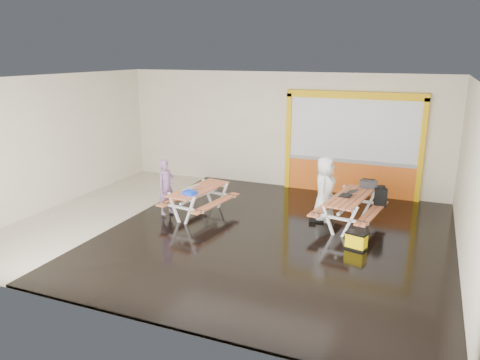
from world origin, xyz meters
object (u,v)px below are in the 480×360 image
at_px(person_right, 325,189).
at_px(picnic_table_left, 199,195).
at_px(blue_pouch, 190,193).
at_px(fluke_bag, 356,241).
at_px(picnic_table_right, 350,203).
at_px(backpack, 381,196).
at_px(person_left, 166,187).
at_px(dark_case, 316,218).
at_px(laptop_right, 348,194).
at_px(laptop_left, 191,188).
at_px(toolbox, 368,184).

bearing_deg(person_right, picnic_table_left, 107.11).
distance_m(blue_pouch, fluke_bag, 4.02).
distance_m(person_right, blue_pouch, 3.28).
height_order(picnic_table_left, person_right, person_right).
height_order(picnic_table_right, backpack, backpack).
bearing_deg(picnic_table_right, picnic_table_left, -169.30).
bearing_deg(person_left, blue_pouch, -93.40).
bearing_deg(blue_pouch, dark_case, 24.58).
bearing_deg(laptop_right, dark_case, 173.54).
bearing_deg(laptop_left, backpack, 17.41).
bearing_deg(laptop_left, dark_case, 17.10).
bearing_deg(fluke_bag, laptop_left, 174.02).
xyz_separation_m(blue_pouch, fluke_bag, (3.98, -0.06, -0.57)).
distance_m(blue_pouch, dark_case, 3.17).
relative_size(person_left, laptop_left, 3.46).
bearing_deg(person_right, backpack, -74.73).
height_order(picnic_table_right, laptop_left, laptop_left).
bearing_deg(fluke_bag, person_left, 176.19).
xyz_separation_m(person_right, dark_case, (-0.14, -0.14, -0.71)).
xyz_separation_m(person_right, laptop_left, (-3.12, -1.05, -0.03)).
distance_m(picnic_table_left, laptop_left, 0.32).
distance_m(picnic_table_left, person_right, 3.13).
bearing_deg(blue_pouch, laptop_right, 18.72).
relative_size(person_right, dark_case, 4.51).
bearing_deg(person_right, laptop_left, 109.66).
bearing_deg(fluke_bag, backpack, 81.84).
relative_size(blue_pouch, fluke_bag, 0.64).
distance_m(laptop_left, fluke_bag, 4.21).
height_order(laptop_right, dark_case, laptop_right).
relative_size(person_left, dark_case, 3.86).
bearing_deg(person_right, fluke_bag, -144.39).
height_order(picnic_table_right, dark_case, picnic_table_right).
relative_size(person_left, backpack, 2.82).
height_order(toolbox, backpack, toolbox).
bearing_deg(person_left, person_right, -58.66).
relative_size(picnic_table_right, laptop_left, 5.36).
distance_m(picnic_table_right, toolbox, 0.93).
xyz_separation_m(person_right, laptop_right, (0.60, -0.22, 0.02)).
bearing_deg(person_left, toolbox, -54.67).
bearing_deg(fluke_bag, laptop_right, 108.80).
relative_size(picnic_table_left, toolbox, 4.79).
height_order(laptop_left, toolbox, toolbox).
height_order(picnic_table_left, picnic_table_right, picnic_table_right).
xyz_separation_m(picnic_table_right, fluke_bag, (0.38, -1.31, -0.38)).
relative_size(laptop_right, dark_case, 1.20).
bearing_deg(backpack, toolbox, 135.71).
height_order(picnic_table_left, dark_case, picnic_table_left).
height_order(picnic_table_right, person_left, person_left).
relative_size(picnic_table_left, laptop_left, 5.07).
bearing_deg(backpack, dark_case, -161.93).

